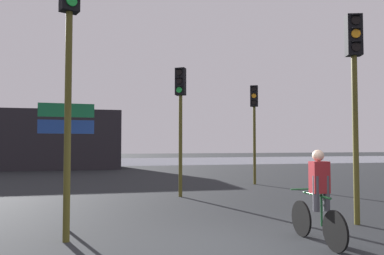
# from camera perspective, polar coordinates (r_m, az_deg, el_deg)

# --- Properties ---
(ground_plane) EXTENTS (120.00, 120.00, 0.00)m
(ground_plane) POSITION_cam_1_polar(r_m,az_deg,el_deg) (6.27, 6.28, -18.44)
(ground_plane) COLOR black
(water_strip) EXTENTS (80.00, 16.00, 0.01)m
(water_strip) POSITION_cam_1_polar(r_m,az_deg,el_deg) (37.34, -10.11, -5.09)
(water_strip) COLOR slate
(water_strip) RESTS_ON ground
(distant_building) EXTENTS (13.40, 4.00, 3.97)m
(distant_building) POSITION_cam_1_polar(r_m,az_deg,el_deg) (27.82, -24.82, -1.71)
(distant_building) COLOR black
(distant_building) RESTS_ON ground
(traffic_light_center) EXTENTS (0.40, 0.42, 4.22)m
(traffic_light_center) POSITION_cam_1_polar(r_m,az_deg,el_deg) (12.32, -1.77, 3.20)
(traffic_light_center) COLOR #4C4719
(traffic_light_center) RESTS_ON ground
(traffic_light_near_left) EXTENTS (0.39, 0.41, 5.00)m
(traffic_light_near_left) POSITION_cam_1_polar(r_m,az_deg,el_deg) (7.21, -18.25, 11.44)
(traffic_light_near_left) COLOR #4C4719
(traffic_light_near_left) RESTS_ON ground
(traffic_light_far_right) EXTENTS (0.39, 0.41, 4.22)m
(traffic_light_far_right) POSITION_cam_1_polar(r_m,az_deg,el_deg) (16.23, 9.46, 1.85)
(traffic_light_far_right) COLOR #4C4719
(traffic_light_far_right) RESTS_ON ground
(traffic_light_near_right) EXTENTS (0.37, 0.39, 4.54)m
(traffic_light_near_right) POSITION_cam_1_polar(r_m,az_deg,el_deg) (8.91, 23.52, 6.93)
(traffic_light_near_right) COLOR #4C4719
(traffic_light_near_right) RESTS_ON ground
(direction_sign_post) EXTENTS (1.10, 0.15, 2.60)m
(direction_sign_post) POSITION_cam_1_polar(r_m,az_deg,el_deg) (8.08, -18.63, -1.85)
(direction_sign_post) COLOR slate
(direction_sign_post) RESTS_ON ground
(cyclist) EXTENTS (0.46, 1.71, 1.62)m
(cyclist) POSITION_cam_1_polar(r_m,az_deg,el_deg) (6.88, 18.72, -9.91)
(cyclist) COLOR black
(cyclist) RESTS_ON ground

